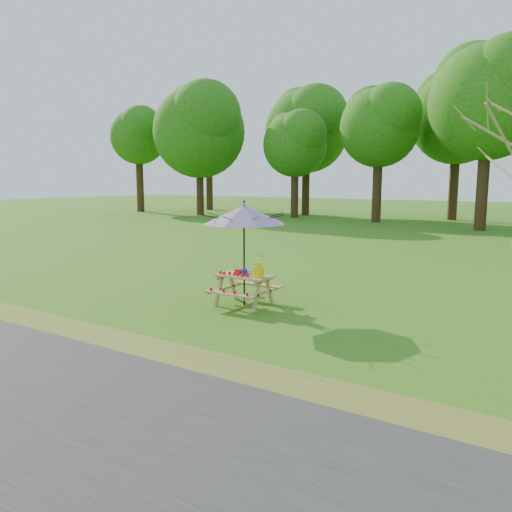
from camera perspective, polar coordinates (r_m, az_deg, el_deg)
The scene contains 8 objects.
ground at distance 11.11m, azimuth -7.94°, elevation -5.32°, with size 120.00×120.00×0.00m, color #3A6D14.
drygrass_strip at distance 9.25m, azimuth -19.41°, elevation -8.59°, with size 120.00×1.20×0.01m, color olive.
treeline at distance 31.43m, azimuth 20.25°, elevation 17.92°, with size 60.00×12.00×16.00m, color #1F5C0F, non-canonical shape.
picnic_table at distance 10.71m, azimuth -1.36°, elevation -3.96°, with size 1.20×1.32×0.67m.
patio_umbrella at distance 10.48m, azimuth -1.39°, elevation 4.72°, with size 2.02×2.02×2.25m.
produce_bins at distance 10.68m, azimuth -1.47°, elevation -1.83°, with size 0.33×0.34×0.13m.
tomatoes_row at distance 10.57m, azimuth -2.58°, elevation -2.04°, with size 0.77×0.13×0.07m, color red, non-canonical shape.
flower_bucket at distance 10.38m, azimuth 0.36°, elevation -1.00°, with size 0.32×0.29×0.48m.
Camera 1 is at (7.05, -8.16, 2.67)m, focal length 35.00 mm.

